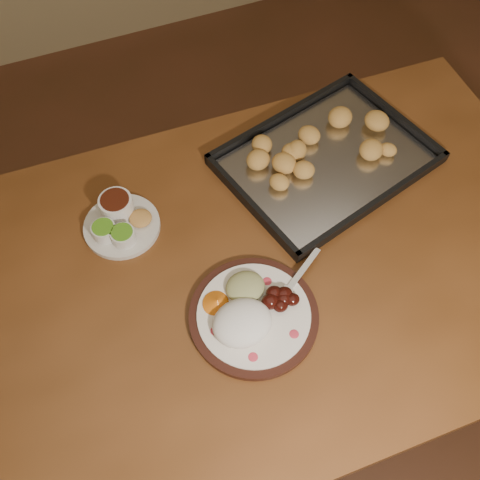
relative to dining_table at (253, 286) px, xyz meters
name	(u,v)px	position (x,y,z in m)	size (l,w,h in m)	color
ground	(254,416)	(-0.04, -0.14, -0.65)	(4.00, 4.00, 0.00)	brown
dining_table	(253,286)	(0.00, 0.00, 0.00)	(1.53, 0.95, 0.75)	brown
dinner_plate	(251,314)	(-0.05, -0.11, 0.12)	(0.33, 0.27, 0.06)	black
condiment_saucer	(120,221)	(-0.24, 0.21, 0.12)	(0.17, 0.17, 0.06)	beige
baking_tray	(326,158)	(0.28, 0.20, 0.11)	(0.56, 0.47, 0.05)	black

